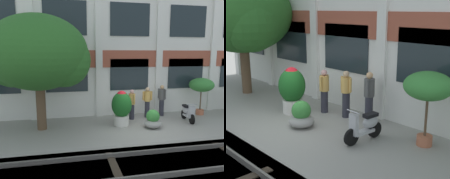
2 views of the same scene
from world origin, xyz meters
The scene contains 10 objects.
ground_plane centered at (0.00, 0.00, 0.00)m, with size 80.00×80.00×0.00m, color gray.
apartment_facade centered at (0.00, 2.92, 3.91)m, with size 17.18×0.64×7.85m.
broadleaf_tree centered at (-4.52, 1.05, 3.30)m, with size 4.45×4.24×5.03m.
potted_plant_stone_basin centered at (-0.88, 0.87, 0.92)m, with size 0.95×0.95×1.66m.
potted_plant_wide_bowl centered at (0.44, 0.25, 0.36)m, with size 0.82×0.82×0.85m.
potted_plant_tall_urn centered at (3.88, 1.83, 1.62)m, with size 1.32×1.32×2.06m.
scooter_second_parked centered at (2.55, 0.88, 0.44)m, with size 0.50×1.38×0.98m.
resident_by_doorway centered at (-0.12, 1.72, 0.84)m, with size 0.34×0.51×1.56m.
resident_watching_tracks centered at (1.68, 2.06, 0.91)m, with size 0.34×0.48×1.70m.
resident_near_plants centered at (0.78, 1.91, 0.87)m, with size 0.53×0.34×1.63m.
Camera 2 is at (7.91, -5.39, 3.66)m, focal length 50.00 mm.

